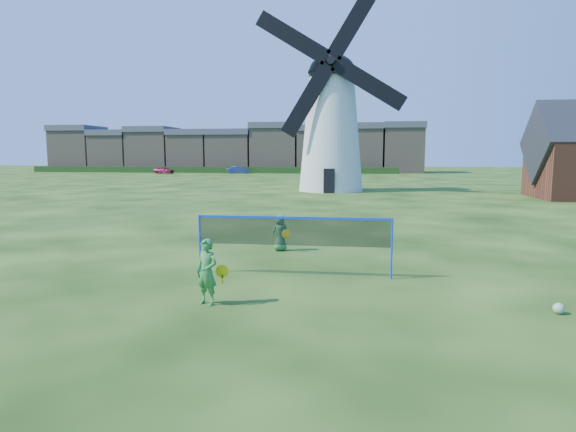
% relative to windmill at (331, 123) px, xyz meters
% --- Properties ---
extents(ground, '(220.00, 220.00, 0.00)m').
position_rel_windmill_xyz_m(ground, '(0.02, -29.29, -5.67)').
color(ground, black).
rests_on(ground, ground).
extents(windmill, '(12.01, 5.39, 16.42)m').
position_rel_windmill_xyz_m(windmill, '(0.00, 0.00, 0.00)').
color(windmill, white).
rests_on(windmill, ground).
extents(badminton_net, '(5.05, 0.05, 1.55)m').
position_rel_windmill_xyz_m(badminton_net, '(0.42, -29.28, -4.54)').
color(badminton_net, blue).
rests_on(badminton_net, ground).
extents(player_girl, '(0.72, 0.50, 1.40)m').
position_rel_windmill_xyz_m(player_girl, '(-1.06, -31.95, -4.98)').
color(player_girl, '#36873C').
rests_on(player_girl, ground).
extents(player_boy, '(0.70, 0.58, 1.18)m').
position_rel_windmill_xyz_m(player_boy, '(-0.41, -26.08, -5.09)').
color(player_boy, '#418646').
rests_on(player_boy, ground).
extents(play_ball, '(0.22, 0.22, 0.22)m').
position_rel_windmill_xyz_m(play_ball, '(6.01, -31.61, -5.56)').
color(play_ball, green).
rests_on(play_ball, ground).
extents(terraced_houses, '(65.42, 8.40, 8.35)m').
position_rel_windmill_xyz_m(terraced_houses, '(-19.04, 42.71, -1.70)').
color(terraced_houses, gray).
rests_on(terraced_houses, ground).
extents(hedge, '(62.00, 0.80, 1.00)m').
position_rel_windmill_xyz_m(hedge, '(-21.98, 36.71, -5.17)').
color(hedge, '#193814').
rests_on(hedge, ground).
extents(car_left, '(3.44, 1.86, 1.11)m').
position_rel_windmill_xyz_m(car_left, '(-28.04, 32.76, -5.12)').
color(car_left, maroon).
rests_on(car_left, ground).
extents(car_right, '(3.68, 1.88, 1.16)m').
position_rel_windmill_xyz_m(car_right, '(-16.36, 34.67, -5.10)').
color(car_right, navy).
rests_on(car_right, ground).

